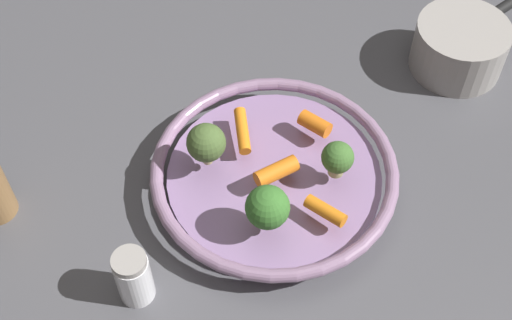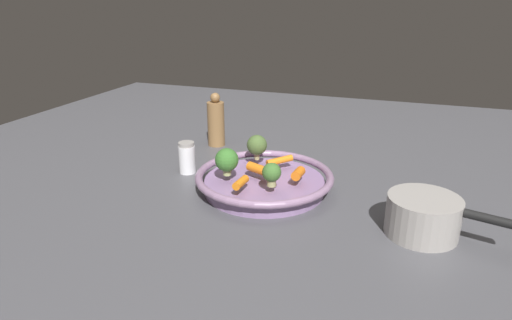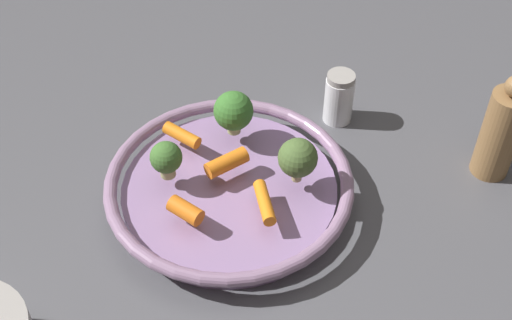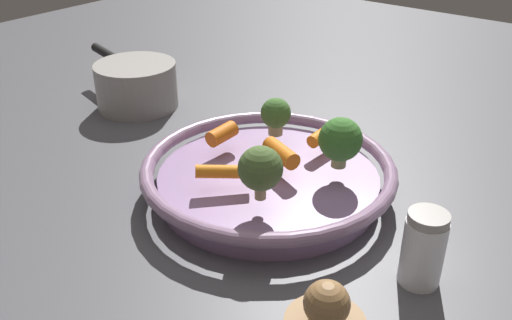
% 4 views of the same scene
% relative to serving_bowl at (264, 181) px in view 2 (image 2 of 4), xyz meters
% --- Properties ---
extents(ground_plane, '(2.03, 2.03, 0.00)m').
position_rel_serving_bowl_xyz_m(ground_plane, '(0.00, 0.00, -0.02)').
color(ground_plane, '#4C4C51').
extents(serving_bowl, '(0.31, 0.31, 0.04)m').
position_rel_serving_bowl_xyz_m(serving_bowl, '(0.00, 0.00, 0.00)').
color(serving_bowl, '#8E709E').
rests_on(serving_bowl, ground_plane).
extents(baby_carrot_near_rim, '(0.04, 0.02, 0.02)m').
position_rel_serving_bowl_xyz_m(baby_carrot_near_rim, '(-0.01, -0.08, 0.03)').
color(baby_carrot_near_rim, orange).
rests_on(baby_carrot_near_rim, serving_bowl).
extents(baby_carrot_left, '(0.05, 0.02, 0.02)m').
position_rel_serving_bowl_xyz_m(baby_carrot_left, '(-0.09, 0.02, 0.03)').
color(baby_carrot_left, orange).
rests_on(baby_carrot_left, serving_bowl).
extents(baby_carrot_center, '(0.04, 0.06, 0.02)m').
position_rel_serving_bowl_xyz_m(baby_carrot_center, '(-0.01, 0.01, 0.03)').
color(baby_carrot_center, orange).
rests_on(baby_carrot_center, serving_bowl).
extents(baby_carrot_right, '(0.06, 0.06, 0.02)m').
position_rel_serving_bowl_xyz_m(baby_carrot_right, '(0.06, -0.02, 0.03)').
color(baby_carrot_right, orange).
rests_on(baby_carrot_right, serving_bowl).
extents(broccoli_floret_large, '(0.05, 0.05, 0.06)m').
position_rel_serving_bowl_xyz_m(broccoli_floret_large, '(0.07, 0.04, 0.06)').
color(broccoli_floret_large, tan).
rests_on(broccoli_floret_large, serving_bowl).
extents(broccoli_floret_small, '(0.05, 0.05, 0.06)m').
position_rel_serving_bowl_xyz_m(broccoli_floret_small, '(-0.04, 0.07, 0.06)').
color(broccoli_floret_small, '#9BA566').
rests_on(broccoli_floret_small, serving_bowl).
extents(broccoli_floret_edge, '(0.04, 0.04, 0.05)m').
position_rel_serving_bowl_xyz_m(broccoli_floret_edge, '(-0.07, -0.04, 0.05)').
color(broccoli_floret_edge, tan).
rests_on(broccoli_floret_edge, serving_bowl).
extents(salt_shaker, '(0.04, 0.04, 0.08)m').
position_rel_serving_bowl_xyz_m(salt_shaker, '(0.04, 0.21, 0.02)').
color(salt_shaker, white).
rests_on(salt_shaker, ground_plane).
extents(pepper_mill, '(0.05, 0.05, 0.16)m').
position_rel_serving_bowl_xyz_m(pepper_mill, '(0.26, 0.23, 0.05)').
color(pepper_mill, olive).
rests_on(pepper_mill, ground_plane).
extents(saucepan, '(0.13, 0.22, 0.07)m').
position_rel_serving_bowl_xyz_m(saucepan, '(-0.09, -0.34, 0.01)').
color(saucepan, '#9E9993').
rests_on(saucepan, ground_plane).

